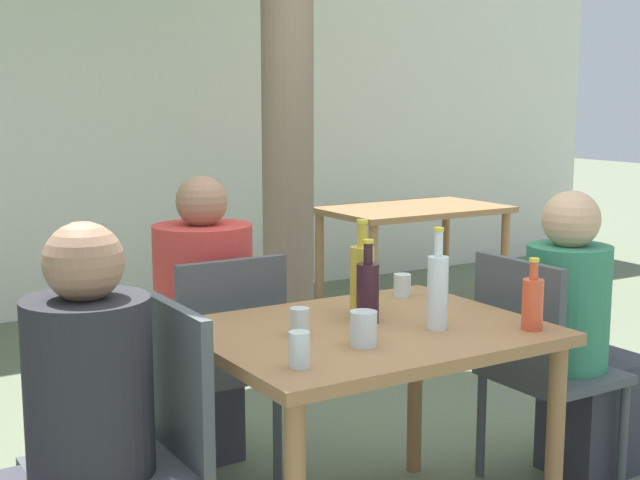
{
  "coord_description": "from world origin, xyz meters",
  "views": [
    {
      "loc": [
        -1.63,
        -2.35,
        1.51
      ],
      "look_at": [
        0.0,
        0.3,
        1.0
      ],
      "focal_mm": 50.0,
      "sensor_mm": 36.0,
      "label": 1
    }
  ],
  "objects_px": {
    "person_seated_0": "(60,457)",
    "drinking_glass_2": "(363,329)",
    "wine_bottle_3": "(368,291)",
    "drinking_glass_3": "(402,285)",
    "patio_chair_1": "(538,359)",
    "drinking_glass_0": "(300,322)",
    "person_seated_1": "(582,351)",
    "drinking_glass_1": "(299,350)",
    "person_seated_2": "(196,335)",
    "oil_cruet_2": "(362,277)",
    "patio_chair_2": "(221,356)",
    "dining_table_back": "(413,221)",
    "dining_table_front": "(367,356)",
    "patio_chair_0": "(142,443)",
    "soda_bottle_0": "(533,302)",
    "water_bottle_1": "(438,290)"
  },
  "relations": [
    {
      "from": "wine_bottle_3",
      "to": "oil_cruet_2",
      "type": "bearing_deg",
      "value": 64.96
    },
    {
      "from": "patio_chair_2",
      "to": "drinking_glass_3",
      "type": "bearing_deg",
      "value": 148.53
    },
    {
      "from": "patio_chair_1",
      "to": "person_seated_1",
      "type": "relative_size",
      "value": 0.79
    },
    {
      "from": "dining_table_front",
      "to": "person_seated_2",
      "type": "xyz_separation_m",
      "value": [
        -0.22,
        0.9,
        -0.11
      ]
    },
    {
      "from": "person_seated_0",
      "to": "water_bottle_1",
      "type": "relative_size",
      "value": 3.5
    },
    {
      "from": "dining_table_back",
      "to": "drinking_glass_1",
      "type": "distance_m",
      "value": 3.72
    },
    {
      "from": "patio_chair_0",
      "to": "patio_chair_2",
      "type": "xyz_separation_m",
      "value": [
        0.57,
        0.67,
        0.0
      ]
    },
    {
      "from": "person_seated_0",
      "to": "drinking_glass_2",
      "type": "bearing_deg",
      "value": 78.83
    },
    {
      "from": "person_seated_2",
      "to": "drinking_glass_0",
      "type": "relative_size",
      "value": 13.44
    },
    {
      "from": "dining_table_back",
      "to": "person_seated_0",
      "type": "relative_size",
      "value": 1.05
    },
    {
      "from": "oil_cruet_2",
      "to": "drinking_glass_1",
      "type": "bearing_deg",
      "value": -139.7
    },
    {
      "from": "patio_chair_2",
      "to": "person_seated_1",
      "type": "relative_size",
      "value": 0.79
    },
    {
      "from": "patio_chair_1",
      "to": "drinking_glass_0",
      "type": "height_order",
      "value": "patio_chair_1"
    },
    {
      "from": "patio_chair_2",
      "to": "drinking_glass_3",
      "type": "height_order",
      "value": "patio_chair_2"
    },
    {
      "from": "person_seated_1",
      "to": "patio_chair_0",
      "type": "bearing_deg",
      "value": 90.0
    },
    {
      "from": "wine_bottle_3",
      "to": "drinking_glass_3",
      "type": "relative_size",
      "value": 3.28
    },
    {
      "from": "person_seated_2",
      "to": "person_seated_0",
      "type": "bearing_deg",
      "value": 48.25
    },
    {
      "from": "patio_chair_1",
      "to": "drinking_glass_1",
      "type": "bearing_deg",
      "value": 102.26
    },
    {
      "from": "dining_table_back",
      "to": "person_seated_1",
      "type": "bearing_deg",
      "value": -113.28
    },
    {
      "from": "patio_chair_1",
      "to": "drinking_glass_0",
      "type": "distance_m",
      "value": 1.07
    },
    {
      "from": "patio_chair_2",
      "to": "person_seated_1",
      "type": "distance_m",
      "value": 1.42
    },
    {
      "from": "wine_bottle_3",
      "to": "drinking_glass_0",
      "type": "bearing_deg",
      "value": -175.22
    },
    {
      "from": "oil_cruet_2",
      "to": "water_bottle_1",
      "type": "bearing_deg",
      "value": -72.29
    },
    {
      "from": "dining_table_back",
      "to": "patio_chair_1",
      "type": "bearing_deg",
      "value": -117.8
    },
    {
      "from": "person_seated_2",
      "to": "drinking_glass_2",
      "type": "relative_size",
      "value": 11.14
    },
    {
      "from": "patio_chair_1",
      "to": "dining_table_front",
      "type": "bearing_deg",
      "value": 90.0
    },
    {
      "from": "patio_chair_0",
      "to": "patio_chair_2",
      "type": "relative_size",
      "value": 1.0
    },
    {
      "from": "person_seated_2",
      "to": "oil_cruet_2",
      "type": "bearing_deg",
      "value": 112.88
    },
    {
      "from": "person_seated_1",
      "to": "drinking_glass_0",
      "type": "bearing_deg",
      "value": 88.73
    },
    {
      "from": "dining_table_front",
      "to": "patio_chair_0",
      "type": "relative_size",
      "value": 1.22
    },
    {
      "from": "drinking_glass_0",
      "to": "soda_bottle_0",
      "type": "bearing_deg",
      "value": -26.08
    },
    {
      "from": "person_seated_1",
      "to": "oil_cruet_2",
      "type": "relative_size",
      "value": 3.47
    },
    {
      "from": "soda_bottle_0",
      "to": "drinking_glass_2",
      "type": "xyz_separation_m",
      "value": [
        -0.58,
        0.13,
        -0.04
      ]
    },
    {
      "from": "patio_chair_1",
      "to": "dining_table_back",
      "type": "bearing_deg",
      "value": -27.8
    },
    {
      "from": "patio_chair_0",
      "to": "drinking_glass_0",
      "type": "bearing_deg",
      "value": 92.97
    },
    {
      "from": "person_seated_2",
      "to": "patio_chair_0",
      "type": "bearing_deg",
      "value": 57.81
    },
    {
      "from": "patio_chair_1",
      "to": "soda_bottle_0",
      "type": "relative_size",
      "value": 3.84
    },
    {
      "from": "person_seated_0",
      "to": "drinking_glass_1",
      "type": "height_order",
      "value": "person_seated_0"
    },
    {
      "from": "dining_table_front",
      "to": "person_seated_2",
      "type": "height_order",
      "value": "person_seated_2"
    },
    {
      "from": "person_seated_2",
      "to": "drinking_glass_1",
      "type": "relative_size",
      "value": 11.69
    },
    {
      "from": "water_bottle_1",
      "to": "wine_bottle_3",
      "type": "xyz_separation_m",
      "value": [
        -0.15,
        0.19,
        -0.02
      ]
    },
    {
      "from": "patio_chair_1",
      "to": "drinking_glass_3",
      "type": "relative_size",
      "value": 10.56
    },
    {
      "from": "patio_chair_0",
      "to": "oil_cruet_2",
      "type": "height_order",
      "value": "oil_cruet_2"
    },
    {
      "from": "dining_table_back",
      "to": "oil_cruet_2",
      "type": "bearing_deg",
      "value": -130.91
    },
    {
      "from": "person_seated_1",
      "to": "drinking_glass_2",
      "type": "xyz_separation_m",
      "value": [
        -1.17,
        -0.18,
        0.29
      ]
    },
    {
      "from": "patio_chair_2",
      "to": "soda_bottle_0",
      "type": "distance_m",
      "value": 1.22
    },
    {
      "from": "person_seated_0",
      "to": "wine_bottle_3",
      "type": "distance_m",
      "value": 1.11
    },
    {
      "from": "person_seated_0",
      "to": "drinking_glass_3",
      "type": "relative_size",
      "value": 13.6
    },
    {
      "from": "drinking_glass_3",
      "to": "dining_table_front",
      "type": "bearing_deg",
      "value": -140.45
    },
    {
      "from": "dining_table_front",
      "to": "drinking_glass_1",
      "type": "height_order",
      "value": "drinking_glass_1"
    }
  ]
}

